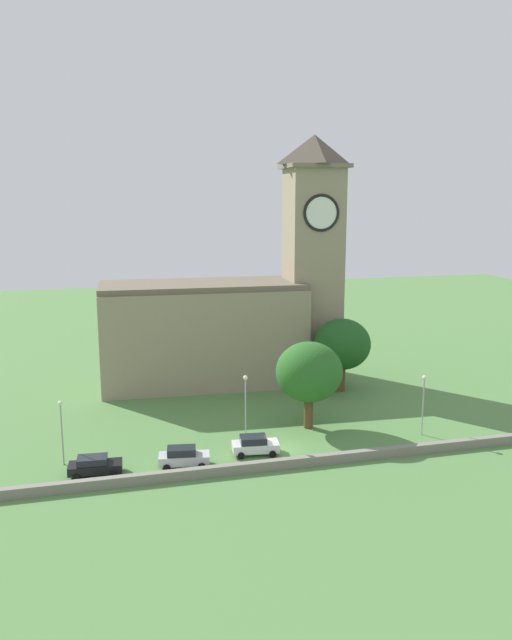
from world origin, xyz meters
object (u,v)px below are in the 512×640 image
(car_white, at_px, (255,445))
(streetlamp_central, at_px, (424,395))
(church, at_px, (235,311))
(tree_churchyard, at_px, (309,372))
(streetlamp_west_mid, at_px, (246,399))
(car_black, at_px, (95,465))
(car_silver, at_px, (184,457))
(streetlamp_west_end, at_px, (61,421))
(tree_riverside_east, at_px, (342,344))

(car_white, bearing_deg, streetlamp_central, 1.59)
(church, xyz_separation_m, car_white, (-3.44, -23.76, -8.35))
(tree_churchyard, bearing_deg, streetlamp_central, -24.78)
(streetlamp_central, bearing_deg, streetlamp_west_mid, 174.38)
(streetlamp_west_mid, bearing_deg, car_black, -167.67)
(church, distance_m, car_silver, 28.18)
(car_silver, xyz_separation_m, car_white, (6.87, 1.11, -0.02))
(streetlamp_west_end, relative_size, tree_churchyard, 0.66)
(car_silver, height_order, tree_churchyard, tree_churchyard)
(car_white, xyz_separation_m, streetlamp_central, (17.58, 0.49, 3.34))
(car_white, relative_size, tree_riverside_east, 0.50)
(church, relative_size, streetlamp_west_mid, 4.46)
(car_black, relative_size, tree_riverside_east, 0.52)
(car_black, height_order, tree_riverside_east, tree_riverside_east)
(tree_churchyard, bearing_deg, car_white, -143.26)
(streetlamp_west_end, xyz_separation_m, tree_churchyard, (24.41, 3.29, 1.89))
(streetlamp_west_mid, xyz_separation_m, streetlamp_central, (17.92, -1.76, -0.46))
(church, xyz_separation_m, streetlamp_west_end, (-20.73, -21.74, -5.14))
(car_black, relative_size, streetlamp_west_mid, 0.67)
(car_black, distance_m, tree_churchyard, 23.14)
(church, height_order, car_white, church)
(car_white, height_order, streetlamp_west_end, streetlamp_west_end)
(streetlamp_west_end, bearing_deg, tree_churchyard, 7.69)
(car_black, height_order, streetlamp_west_end, streetlamp_west_end)
(streetlamp_central, bearing_deg, car_black, -177.60)
(church, xyz_separation_m, car_silver, (-10.31, -24.88, -8.32))
(car_white, xyz_separation_m, streetlamp_west_end, (-17.28, 2.02, 3.20))
(streetlamp_west_end, bearing_deg, car_silver, -16.75)
(car_silver, bearing_deg, streetlamp_west_mid, 27.29)
(church, relative_size, car_white, 6.94)
(streetlamp_central, bearing_deg, tree_riverside_east, 98.76)
(car_white, height_order, streetlamp_central, streetlamp_central)
(car_black, bearing_deg, tree_churchyard, 15.89)
(streetlamp_west_mid, bearing_deg, tree_riverside_east, 41.89)
(church, relative_size, streetlamp_west_end, 5.24)
(streetlamp_central, relative_size, tree_churchyard, 0.68)
(car_black, bearing_deg, church, 53.80)
(streetlamp_west_mid, relative_size, tree_riverside_east, 0.77)
(car_black, height_order, car_silver, car_silver)
(car_black, xyz_separation_m, car_white, (14.58, 0.86, 0.05))
(car_white, distance_m, tree_riverside_east, 22.73)
(car_black, xyz_separation_m, streetlamp_west_end, (-2.71, 2.88, 3.26))
(car_black, xyz_separation_m, streetlamp_central, (32.15, 1.35, 3.40))
(car_white, distance_m, streetlamp_central, 17.90)
(car_silver, xyz_separation_m, tree_churchyard, (13.99, 6.43, 5.07))
(tree_riverside_east, distance_m, tree_churchyard, 13.50)
(church, height_order, car_black, church)
(streetlamp_west_end, height_order, tree_riverside_east, tree_riverside_east)
(church, xyz_separation_m, car_black, (-18.02, -24.62, -8.40))
(tree_riverside_east, bearing_deg, tree_churchyard, -126.56)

